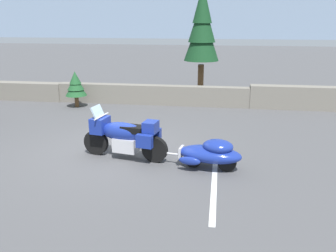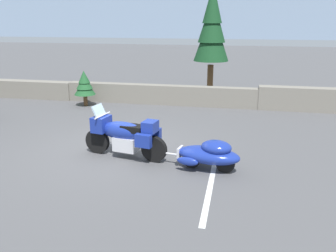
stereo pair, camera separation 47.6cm
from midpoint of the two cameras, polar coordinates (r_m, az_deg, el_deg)
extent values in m
plane|color=#4C4C4F|center=(9.79, -7.18, -3.87)|extent=(80.00, 80.00, 0.00)
cube|color=slate|center=(14.85, -0.39, 5.09)|extent=(8.00, 0.44, 0.81)
cube|color=#7F93AD|center=(104.33, 10.53, 19.20)|extent=(240.00, 80.00, 16.00)
cylinder|color=black|center=(9.55, -9.91, -2.43)|extent=(0.67, 0.25, 0.66)
cylinder|color=black|center=(8.84, -0.72, -3.78)|extent=(0.67, 0.25, 0.66)
cube|color=silver|center=(9.13, -5.22, -2.83)|extent=(0.67, 0.54, 0.36)
ellipsoid|color=navy|center=(9.07, -5.84, -0.79)|extent=(1.26, 0.64, 0.48)
cube|color=navy|center=(9.33, -9.28, 0.35)|extent=(0.45, 0.58, 0.40)
cube|color=#9EB7C6|center=(9.26, -9.64, 2.34)|extent=(0.26, 0.47, 0.34)
cube|color=black|center=(8.91, -4.15, -0.39)|extent=(0.61, 0.45, 0.16)
cube|color=navy|center=(8.69, -1.34, -0.11)|extent=(0.39, 0.45, 0.28)
cube|color=navy|center=(8.53, -2.42, -2.42)|extent=(0.42, 0.23, 0.32)
cube|color=navy|center=(9.05, -0.88, -1.25)|extent=(0.42, 0.23, 0.32)
cylinder|color=silver|center=(9.24, -9.08, 1.69)|extent=(0.16, 0.70, 0.04)
cylinder|color=silver|center=(9.45, -9.73, -1.03)|extent=(0.26, 0.11, 0.54)
cylinder|color=black|center=(8.58, 5.43, -5.32)|extent=(0.45, 0.18, 0.44)
cylinder|color=black|center=(8.41, 10.86, -6.03)|extent=(0.45, 0.18, 0.44)
ellipsoid|color=navy|center=(8.42, 8.16, -4.67)|extent=(1.60, 0.93, 0.40)
ellipsoid|color=navy|center=(8.31, 9.43, -3.42)|extent=(0.81, 0.68, 0.32)
cube|color=silver|center=(8.61, 3.55, -4.19)|extent=(0.12, 0.33, 0.24)
ellipsoid|color=navy|center=(8.27, 4.81, -5.72)|extent=(0.54, 0.23, 0.20)
ellipsoid|color=navy|center=(8.84, 6.03, -4.22)|extent=(0.54, 0.23, 0.20)
cylinder|color=silver|center=(8.76, 1.11, -4.40)|extent=(0.70, 0.17, 0.05)
cylinder|color=brown|center=(16.60, 7.62, 7.30)|extent=(0.27, 0.27, 1.43)
cone|color=#143D1E|center=(16.39, 7.91, 14.31)|extent=(1.58, 1.58, 2.26)
cone|color=#143D1E|center=(16.37, 8.01, 16.69)|extent=(1.23, 1.23, 1.97)
cone|color=#143D1E|center=(16.39, 8.11, 19.06)|extent=(0.87, 0.87, 1.69)
cylinder|color=brown|center=(14.94, -12.27, 4.01)|extent=(0.16, 0.16, 0.42)
cone|color=#1E5128|center=(14.82, -12.41, 6.24)|extent=(0.86, 0.86, 0.66)
cone|color=#1E5128|center=(14.79, -12.46, 7.00)|extent=(0.67, 0.67, 0.58)
cone|color=#1E5128|center=(14.76, -12.51, 7.75)|extent=(0.47, 0.47, 0.49)
cube|color=silver|center=(7.94, 8.66, -9.04)|extent=(0.12, 3.60, 0.01)
camera|label=1|loc=(0.24, -88.48, 0.46)|focal=37.79mm
camera|label=2|loc=(0.24, 91.52, -0.46)|focal=37.79mm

